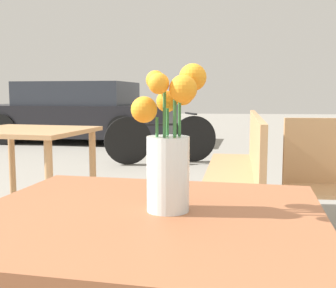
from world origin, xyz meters
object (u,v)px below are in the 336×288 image
at_px(table_front, 146,259).
at_px(bench_near, 243,170).
at_px(flower_vase, 169,151).
at_px(parked_car, 79,113).
at_px(table_back, 27,146).
at_px(bicycle, 162,139).

relative_size(table_front, bench_near, 0.49).
bearing_deg(flower_vase, table_front, -161.91).
bearing_deg(parked_car, table_back, -75.64).
distance_m(table_front, flower_vase, 0.26).
relative_size(flower_vase, bench_near, 0.19).
xyz_separation_m(table_front, bench_near, (0.37, 1.98, -0.14)).
distance_m(flower_vase, parked_car, 8.05).
height_order(bench_near, parked_car, parked_car).
height_order(flower_vase, bench_near, flower_vase).
height_order(table_front, bicycle, bicycle).
relative_size(bicycle, parked_car, 0.38).
xyz_separation_m(table_front, bicycle, (-0.56, 5.01, -0.26)).
bearing_deg(table_back, parked_car, 104.36).
xyz_separation_m(flower_vase, table_back, (-1.19, 1.84, -0.23)).
bearing_deg(table_back, bench_near, 4.43).
height_order(bench_near, table_back, bench_near).
height_order(table_front, table_back, table_back).
xyz_separation_m(bench_near, bicycle, (-0.93, 3.03, -0.12)).
distance_m(bicycle, parked_car, 3.32).
bearing_deg(bench_near, parked_car, 117.83).
height_order(table_front, parked_car, parked_car).
bearing_deg(table_back, table_front, -58.62).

